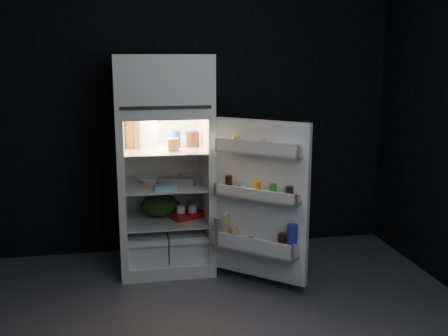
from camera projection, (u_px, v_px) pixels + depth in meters
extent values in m
cube|color=black|center=(173.00, 104.00, 4.66)|extent=(4.00, 0.00, 2.70)
cube|color=black|center=(286.00, 218.00, 1.39)|extent=(4.00, 0.00, 2.70)
cube|color=white|center=(167.00, 259.00, 4.53)|extent=(0.76, 0.70, 0.10)
cube|color=white|center=(122.00, 188.00, 4.33)|extent=(0.05, 0.70, 1.20)
cube|color=white|center=(207.00, 184.00, 4.45)|extent=(0.05, 0.70, 1.20)
cube|color=white|center=(162.00, 177.00, 4.70)|extent=(0.66, 0.05, 1.20)
cube|color=white|center=(163.00, 111.00, 4.26)|extent=(0.76, 0.70, 0.06)
cube|color=white|center=(162.00, 81.00, 4.20)|extent=(0.76, 0.70, 0.42)
cube|color=black|center=(166.00, 108.00, 3.90)|extent=(0.68, 0.01, 0.02)
cube|color=white|center=(125.00, 188.00, 4.31)|extent=(0.01, 0.65, 1.20)
cube|color=white|center=(204.00, 185.00, 4.42)|extent=(0.01, 0.65, 1.20)
cube|color=white|center=(163.00, 115.00, 4.24)|extent=(0.66, 0.65, 0.01)
cube|color=white|center=(167.00, 254.00, 4.49)|extent=(0.66, 0.65, 0.01)
cube|color=white|center=(164.00, 149.00, 4.30)|extent=(0.65, 0.63, 0.01)
cube|color=white|center=(165.00, 184.00, 4.36)|extent=(0.65, 0.63, 0.01)
cube|color=white|center=(166.00, 219.00, 4.42)|extent=(0.65, 0.63, 0.01)
cube|color=white|center=(147.00, 242.00, 4.46)|extent=(0.32, 0.59, 0.22)
cube|color=white|center=(185.00, 239.00, 4.51)|extent=(0.32, 0.59, 0.22)
cube|color=white|center=(148.00, 245.00, 4.12)|extent=(0.32, 0.02, 0.03)
cube|color=white|center=(190.00, 242.00, 4.18)|extent=(0.32, 0.02, 0.03)
cube|color=#FFE5B2|center=(164.00, 119.00, 4.20)|extent=(0.14, 0.14, 0.02)
cube|color=white|center=(261.00, 200.00, 3.95)|extent=(0.61, 0.53, 1.22)
cube|color=white|center=(260.00, 201.00, 3.93)|extent=(0.55, 0.47, 1.18)
cube|color=white|center=(258.00, 154.00, 3.82)|extent=(0.57, 0.51, 0.02)
cube|color=white|center=(256.00, 149.00, 3.78)|extent=(0.53, 0.46, 0.10)
cube|color=white|center=(300.00, 153.00, 3.65)|extent=(0.07, 0.08, 0.10)
cube|color=white|center=(219.00, 145.00, 3.97)|extent=(0.07, 0.08, 0.10)
cube|color=white|center=(257.00, 198.00, 3.88)|extent=(0.58, 0.52, 0.02)
cube|color=white|center=(254.00, 195.00, 3.84)|extent=(0.53, 0.46, 0.09)
cube|color=white|center=(298.00, 200.00, 3.71)|extent=(0.08, 0.09, 0.09)
cube|color=white|center=(219.00, 188.00, 4.04)|extent=(0.08, 0.09, 0.09)
cube|color=white|center=(255.00, 250.00, 3.95)|extent=(0.61, 0.55, 0.02)
cube|color=white|center=(251.00, 246.00, 3.89)|extent=(0.53, 0.46, 0.13)
cube|color=white|center=(296.00, 252.00, 3.78)|extent=(0.11, 0.12, 0.13)
cube|color=white|center=(217.00, 236.00, 4.10)|extent=(0.11, 0.12, 0.13)
cube|color=white|center=(258.00, 141.00, 3.80)|extent=(0.56, 0.50, 0.02)
cylinder|color=tan|center=(263.00, 147.00, 3.78)|extent=(0.08, 0.08, 0.09)
cylinder|color=yellow|center=(236.00, 143.00, 3.89)|extent=(0.08, 0.08, 0.10)
cylinder|color=black|center=(289.00, 194.00, 3.74)|extent=(0.08, 0.08, 0.11)
cylinder|color=#338C33|center=(273.00, 191.00, 3.80)|extent=(0.07, 0.07, 0.12)
cylinder|color=orange|center=(257.00, 189.00, 3.87)|extent=(0.08, 0.08, 0.12)
cylinder|color=#81B5C7|center=(243.00, 190.00, 3.93)|extent=(0.08, 0.08, 0.08)
cylinder|color=black|center=(229.00, 184.00, 3.98)|extent=(0.08, 0.08, 0.13)
cylinder|color=#1D2EA2|center=(292.00, 241.00, 3.78)|extent=(0.11, 0.11, 0.25)
cylinder|color=black|center=(282.00, 244.00, 3.82)|extent=(0.08, 0.08, 0.16)
cylinder|color=tan|center=(234.00, 237.00, 4.02)|extent=(0.09, 0.09, 0.14)
cylinder|color=tan|center=(225.00, 229.00, 4.05)|extent=(0.10, 0.10, 0.23)
cylinder|color=#81B5C7|center=(253.00, 243.00, 3.90)|extent=(0.08, 0.08, 0.13)
cylinder|color=silver|center=(236.00, 240.00, 3.97)|extent=(0.08, 0.08, 0.11)
cylinder|color=silver|center=(218.00, 231.00, 4.04)|extent=(0.10, 0.10, 0.22)
cylinder|color=white|center=(225.00, 213.00, 4.03)|extent=(0.05, 0.05, 0.02)
cube|color=white|center=(147.00, 134.00, 4.27)|extent=(0.16, 0.16, 0.24)
cylinder|color=#1D2EA2|center=(174.00, 139.00, 4.32)|extent=(0.12, 0.12, 0.14)
cylinder|color=black|center=(193.00, 139.00, 4.35)|extent=(0.14, 0.14, 0.13)
cylinder|color=#BC741E|center=(130.00, 135.00, 4.28)|extent=(0.11, 0.11, 0.22)
cube|color=orange|center=(173.00, 145.00, 4.17)|extent=(0.09, 0.07, 0.10)
cube|color=gray|center=(177.00, 181.00, 4.29)|extent=(0.30, 0.18, 0.07)
cylinder|color=tan|center=(155.00, 179.00, 4.42)|extent=(0.34, 0.34, 0.04)
cube|color=#81B5C7|center=(165.00, 187.00, 4.16)|extent=(0.18, 0.10, 0.04)
cube|color=beige|center=(187.00, 177.00, 4.50)|extent=(0.14, 0.12, 0.05)
ellipsoid|color=#193815|center=(160.00, 205.00, 4.46)|extent=(0.33, 0.28, 0.20)
cube|color=maroon|center=(188.00, 215.00, 4.41)|extent=(0.30, 0.23, 0.05)
cylinder|color=maroon|center=(176.00, 207.00, 4.58)|extent=(0.07, 0.07, 0.09)
cylinder|color=silver|center=(191.00, 208.00, 4.57)|extent=(0.06, 0.06, 0.09)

